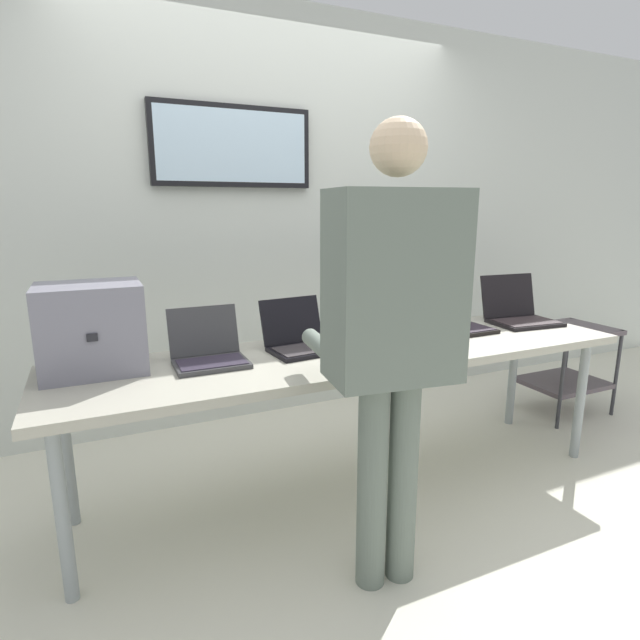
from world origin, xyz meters
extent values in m
cube|color=silver|center=(0.00, 0.00, -0.02)|extent=(8.00, 8.00, 0.04)
cube|color=silver|center=(0.00, 1.13, 1.31)|extent=(8.00, 0.06, 2.62)
cube|color=black|center=(-0.28, 1.08, 1.75)|extent=(0.98, 0.05, 0.48)
cube|color=silver|center=(-0.28, 1.06, 1.75)|extent=(0.92, 0.02, 0.42)
cube|color=#B2AF9D|center=(0.00, 0.00, 0.71)|extent=(2.79, 0.70, 0.04)
cylinder|color=#90989A|center=(-1.30, -0.25, 0.34)|extent=(0.05, 0.05, 0.69)
cylinder|color=#90989A|center=(1.30, -0.25, 0.34)|extent=(0.05, 0.05, 0.69)
cylinder|color=#90989A|center=(-1.30, 0.25, 0.34)|extent=(0.05, 0.05, 0.69)
cylinder|color=#90989A|center=(1.30, 0.25, 0.34)|extent=(0.05, 0.05, 0.69)
cube|color=slate|center=(-1.15, 0.16, 0.91)|extent=(0.40, 0.32, 0.37)
cube|color=black|center=(-1.15, 0.00, 0.91)|extent=(0.04, 0.01, 0.03)
cube|color=#39383B|center=(-0.69, 0.03, 0.74)|extent=(0.31, 0.23, 0.02)
cube|color=#2D2735|center=(-0.69, 0.02, 0.75)|extent=(0.28, 0.17, 0.00)
cube|color=#39383B|center=(-0.69, 0.17, 0.85)|extent=(0.31, 0.07, 0.21)
cube|color=white|center=(-0.69, 0.17, 0.85)|extent=(0.28, 0.06, 0.19)
cube|color=black|center=(-0.24, 0.05, 0.74)|extent=(0.34, 0.26, 0.02)
cube|color=#353032|center=(-0.24, 0.04, 0.75)|extent=(0.30, 0.21, 0.00)
cube|color=black|center=(-0.25, 0.20, 0.85)|extent=(0.32, 0.10, 0.22)
cube|color=#AFD3EA|center=(-0.26, 0.20, 0.85)|extent=(0.29, 0.09, 0.19)
cube|color=#38383F|center=(0.23, 0.05, 0.74)|extent=(0.33, 0.23, 0.02)
cube|color=#352A30|center=(0.23, 0.04, 0.75)|extent=(0.30, 0.18, 0.00)
cube|color=#38383F|center=(0.24, 0.18, 0.85)|extent=(0.33, 0.06, 0.21)
cube|color=navy|center=(0.24, 0.18, 0.85)|extent=(0.30, 0.05, 0.19)
cube|color=black|center=(0.67, 0.06, 0.74)|extent=(0.37, 0.25, 0.02)
cube|color=#302631|center=(0.67, 0.05, 0.75)|extent=(0.35, 0.20, 0.00)
cube|color=black|center=(0.67, 0.21, 0.86)|extent=(0.37, 0.07, 0.24)
cube|color=black|center=(0.67, 0.21, 0.86)|extent=(0.34, 0.05, 0.21)
cube|color=black|center=(1.15, 0.05, 0.74)|extent=(0.39, 0.29, 0.02)
cube|color=#352B2D|center=(1.15, 0.04, 0.75)|extent=(0.36, 0.24, 0.00)
cube|color=black|center=(1.16, 0.21, 0.87)|extent=(0.37, 0.10, 0.25)
cube|color=silver|center=(1.16, 0.22, 0.87)|extent=(0.35, 0.09, 0.22)
cylinder|color=slate|center=(-0.26, -0.62, 0.41)|extent=(0.12, 0.12, 0.81)
cylinder|color=slate|center=(-0.14, -0.64, 0.41)|extent=(0.12, 0.12, 0.81)
cube|color=slate|center=(-0.20, -0.63, 1.13)|extent=(0.47, 0.31, 0.64)
sphere|color=beige|center=(-0.20, -0.63, 1.58)|extent=(0.19, 0.19, 0.19)
cylinder|color=slate|center=(-0.33, -0.32, 0.86)|extent=(0.11, 0.33, 0.07)
cylinder|color=slate|center=(0.00, -0.36, 0.86)|extent=(0.11, 0.33, 0.07)
cube|color=#50454C|center=(1.78, 0.26, 0.58)|extent=(0.56, 0.44, 0.03)
cube|color=#50454C|center=(1.78, 0.26, 0.21)|extent=(0.53, 0.42, 0.03)
cylinder|color=#333338|center=(1.52, 0.06, 0.30)|extent=(0.02, 0.02, 0.60)
cylinder|color=#333338|center=(2.04, 0.06, 0.30)|extent=(0.02, 0.02, 0.60)
cylinder|color=#333338|center=(1.52, 0.46, 0.30)|extent=(0.02, 0.02, 0.60)
cylinder|color=#333338|center=(2.04, 0.46, 0.30)|extent=(0.02, 0.02, 0.60)
camera|label=1|loc=(-1.13, -2.06, 1.40)|focal=28.33mm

